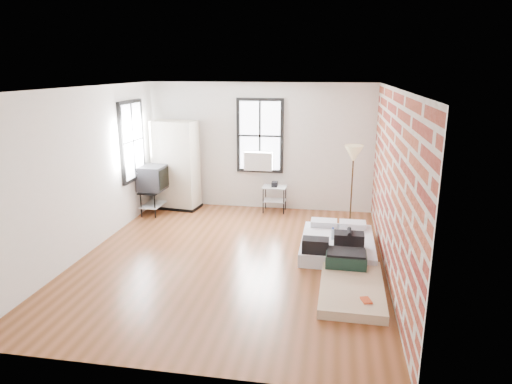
% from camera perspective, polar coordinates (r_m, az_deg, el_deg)
% --- Properties ---
extents(ground, '(6.00, 6.00, 0.00)m').
position_cam_1_polar(ground, '(7.74, -3.09, -8.32)').
color(ground, brown).
rests_on(ground, ground).
extents(room_shell, '(5.02, 6.02, 2.80)m').
position_cam_1_polar(room_shell, '(7.52, -0.94, 4.88)').
color(room_shell, silver).
rests_on(room_shell, ground).
extents(mattress_main, '(1.25, 1.69, 0.54)m').
position_cam_1_polar(mattress_main, '(8.10, 10.12, -6.32)').
color(mattress_main, white).
rests_on(mattress_main, ground).
extents(mattress_bare, '(0.92, 1.70, 0.36)m').
position_cam_1_polar(mattress_bare, '(6.89, 11.70, -10.74)').
color(mattress_bare, '#C1A98B').
rests_on(mattress_bare, ground).
extents(wardrobe, '(1.07, 0.70, 1.98)m').
position_cam_1_polar(wardrobe, '(10.38, -9.96, 3.31)').
color(wardrobe, black).
rests_on(wardrobe, ground).
extents(side_table, '(0.52, 0.42, 0.68)m').
position_cam_1_polar(side_table, '(10.06, 2.34, 0.06)').
color(side_table, black).
rests_on(side_table, ground).
extents(floor_lamp, '(0.36, 0.36, 1.66)m').
position_cam_1_polar(floor_lamp, '(8.98, 12.08, 4.20)').
color(floor_lamp, '#2F220F').
rests_on(floor_lamp, ground).
extents(tv_stand, '(0.55, 0.77, 1.06)m').
position_cam_1_polar(tv_stand, '(10.10, -12.77, 1.53)').
color(tv_stand, black).
rests_on(tv_stand, ground).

